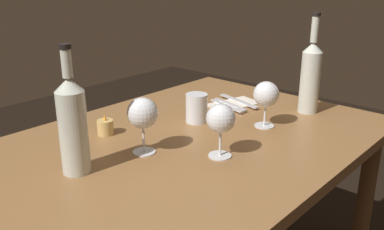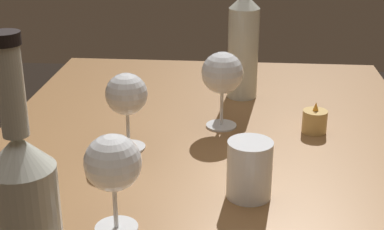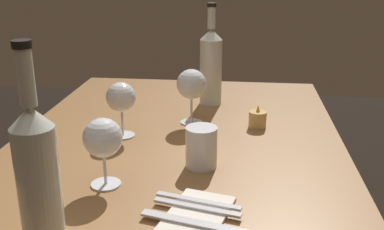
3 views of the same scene
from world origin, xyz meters
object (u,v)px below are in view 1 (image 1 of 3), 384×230
at_px(wine_bottle_second, 310,75).
at_px(fork_inner, 230,104).
at_px(table_knife, 239,101).
at_px(folded_napkin, 234,104).
at_px(water_tumbler, 197,110).
at_px(votive_candle, 105,128).
at_px(wine_glass_right, 266,95).
at_px(wine_bottle, 73,124).
at_px(wine_glass_left, 143,114).
at_px(wine_glass_centre, 221,120).
at_px(fork_outer, 226,106).

height_order(wine_bottle_second, fork_inner, wine_bottle_second).
bearing_deg(table_knife, folded_napkin, 180.00).
bearing_deg(water_tumbler, folded_napkin, 2.61).
xyz_separation_m(votive_candle, table_knife, (0.55, -0.13, -0.01)).
relative_size(wine_glass_right, folded_napkin, 0.74).
height_order(wine_glass_right, folded_napkin, wine_glass_right).
relative_size(wine_glass_right, votive_candle, 2.31).
distance_m(wine_glass_right, table_knife, 0.27).
bearing_deg(wine_bottle, water_tumbler, 1.66).
bearing_deg(folded_napkin, votive_candle, 165.95).
bearing_deg(water_tumbler, wine_glass_right, -59.39).
height_order(wine_glass_left, folded_napkin, wine_glass_left).
height_order(wine_glass_right, fork_inner, wine_glass_right).
xyz_separation_m(wine_glass_left, wine_glass_centre, (0.13, -0.18, -0.01)).
height_order(wine_glass_centre, wine_bottle, wine_bottle).
bearing_deg(wine_bottle_second, wine_bottle, 165.28).
xyz_separation_m(wine_glass_centre, fork_inner, (0.38, 0.25, -0.10)).
distance_m(wine_bottle, table_knife, 0.77).
height_order(wine_glass_right, table_knife, wine_glass_right).
bearing_deg(wine_glass_left, water_tumbler, 10.93).
distance_m(wine_glass_centre, table_knife, 0.51).
relative_size(wine_glass_right, water_tumbler, 1.56).
bearing_deg(votive_candle, folded_napkin, -14.05).
xyz_separation_m(wine_glass_right, fork_inner, (0.09, 0.21, -0.10)).
bearing_deg(votive_candle, wine_glass_centre, -73.15).
bearing_deg(table_knife, wine_glass_centre, -150.29).
relative_size(wine_glass_left, folded_napkin, 0.79).
relative_size(wine_bottle, fork_outer, 1.89).
bearing_deg(wine_glass_left, fork_outer, 8.05).
distance_m(water_tumbler, folded_napkin, 0.24).
height_order(wine_bottle, fork_outer, wine_bottle).
bearing_deg(fork_inner, fork_outer, 180.00).
height_order(votive_candle, folded_napkin, votive_candle).
height_order(votive_candle, fork_inner, votive_candle).
xyz_separation_m(wine_bottle, votive_candle, (0.21, 0.15, -0.11)).
height_order(wine_bottle_second, votive_candle, wine_bottle_second).
xyz_separation_m(folded_napkin, fork_inner, (-0.02, 0.00, 0.01)).
height_order(wine_glass_centre, wine_bottle_second, wine_bottle_second).
xyz_separation_m(wine_bottle_second, fork_inner, (-0.14, 0.25, -0.13)).
distance_m(wine_bottle_second, water_tumbler, 0.43).
height_order(wine_glass_centre, votive_candle, wine_glass_centre).
bearing_deg(fork_outer, water_tumbler, -176.68).
distance_m(wine_bottle_second, table_knife, 0.29).
bearing_deg(folded_napkin, wine_bottle_second, -64.25).
xyz_separation_m(wine_glass_left, table_knife, (0.56, 0.07, -0.11)).
distance_m(votive_candle, fork_outer, 0.48).
height_order(wine_bottle_second, fork_outer, wine_bottle_second).
bearing_deg(fork_inner, water_tumbler, -177.08).
relative_size(water_tumbler, votive_candle, 1.48).
xyz_separation_m(wine_bottle_second, water_tumbler, (-0.35, 0.24, -0.09)).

